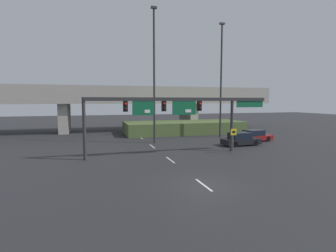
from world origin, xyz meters
name	(u,v)px	position (x,y,z in m)	size (l,w,h in m)	color
ground_plane	(203,185)	(0.00, 0.00, 0.00)	(160.00, 160.00, 0.00)	#262628
lane_markings	(152,146)	(0.00, 13.87, 0.00)	(0.14, 30.23, 0.01)	silver
signal_gantry	(177,108)	(1.25, 8.98, 4.43)	(17.80, 0.44, 5.37)	#2D2D30
speed_limit_sign	(233,137)	(6.66, 7.97, 1.58)	(0.60, 0.11, 2.43)	#4C4C4C
highway_light_pole_near	(154,73)	(0.80, 16.19, 8.31)	(0.70, 0.36, 15.85)	#2D2D30
highway_light_pole_far	(221,78)	(10.81, 18.63, 8.14)	(0.70, 0.36, 15.51)	#2D2D30
overpass_bridge	(130,100)	(0.00, 30.54, 5.25)	(49.67, 7.79, 7.37)	#A39E93
grass_embankment	(184,127)	(7.45, 24.36, 0.90)	(18.31, 7.06, 1.80)	#4C6033
parked_sedan_near_right	(241,139)	(9.81, 11.76, 0.68)	(4.44, 2.05, 1.48)	black
parked_sedan_mid_right	(254,136)	(13.17, 14.02, 0.66)	(4.52, 2.33, 1.42)	maroon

